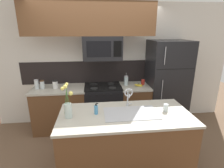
{
  "coord_description": "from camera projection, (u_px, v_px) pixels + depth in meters",
  "views": [
    {
      "loc": [
        -0.2,
        -2.54,
        2.05
      ],
      "look_at": [
        0.12,
        0.27,
        1.16
      ],
      "focal_mm": 28.0,
      "sensor_mm": 36.0,
      "label": 1
    }
  ],
  "objects": [
    {
      "name": "splash_band",
      "position": [
        102.0,
        72.0,
        3.86
      ],
      "size": [
        3.43,
        0.01,
        0.48
      ],
      "primitive_type": "cube",
      "color": "black",
      "rests_on": "rear_partition"
    },
    {
      "name": "back_counter_left",
      "position": [
        61.0,
        109.0,
        3.66
      ],
      "size": [
        1.07,
        0.65,
        0.91
      ],
      "color": "brown",
      "rests_on": "ground"
    },
    {
      "name": "coffee_tin",
      "position": [
        143.0,
        82.0,
        3.74
      ],
      "size": [
        0.08,
        0.08,
        0.11
      ],
      "primitive_type": "cylinder",
      "color": "#B22D23",
      "rests_on": "back_counter_right"
    },
    {
      "name": "banana_bunch",
      "position": [
        139.0,
        85.0,
        3.64
      ],
      "size": [
        0.19,
        0.12,
        0.08
      ],
      "color": "yellow",
      "rests_on": "back_counter_right"
    },
    {
      "name": "island_counter",
      "position": [
        124.0,
        141.0,
        2.6
      ],
      "size": [
        1.86,
        0.89,
        0.91
      ],
      "color": "brown",
      "rests_on": "ground"
    },
    {
      "name": "ground_plane",
      "position": [
        107.0,
        152.0,
        3.04
      ],
      "size": [
        10.0,
        10.0,
        0.0
      ],
      "primitive_type": "plane",
      "color": "brown"
    },
    {
      "name": "storage_jar_tall",
      "position": [
        37.0,
        84.0,
        3.46
      ],
      "size": [
        0.08,
        0.08,
        0.19
      ],
      "color": "silver",
      "rests_on": "back_counter_left"
    },
    {
      "name": "dish_soap_bottle",
      "position": [
        96.0,
        110.0,
        2.43
      ],
      "size": [
        0.06,
        0.05,
        0.16
      ],
      "color": "#4C93C6",
      "rests_on": "island_counter"
    },
    {
      "name": "storage_jar_short",
      "position": [
        55.0,
        84.0,
        3.49
      ],
      "size": [
        0.1,
        0.1,
        0.17
      ],
      "color": "silver",
      "rests_on": "back_counter_left"
    },
    {
      "name": "storage_jar_medium",
      "position": [
        42.0,
        85.0,
        3.47
      ],
      "size": [
        0.08,
        0.08,
        0.17
      ],
      "color": "silver",
      "rests_on": "back_counter_left"
    },
    {
      "name": "stove_range",
      "position": [
        103.0,
        106.0,
        3.76
      ],
      "size": [
        0.76,
        0.64,
        0.93
      ],
      "color": "black",
      "rests_on": "ground"
    },
    {
      "name": "back_counter_right",
      "position": [
        134.0,
        105.0,
        3.83
      ],
      "size": [
        0.62,
        0.65,
        0.91
      ],
      "color": "brown",
      "rests_on": "ground"
    },
    {
      "name": "french_press",
      "position": [
        126.0,
        80.0,
        3.7
      ],
      "size": [
        0.09,
        0.09,
        0.27
      ],
      "color": "silver",
      "rests_on": "back_counter_right"
    },
    {
      "name": "flower_vase",
      "position": [
        68.0,
        108.0,
        2.32
      ],
      "size": [
        0.15,
        0.14,
        0.47
      ],
      "color": "silver",
      "rests_on": "island_counter"
    },
    {
      "name": "sink_faucet",
      "position": [
        128.0,
        95.0,
        2.62
      ],
      "size": [
        0.14,
        0.14,
        0.31
      ],
      "color": "#B7BABF",
      "rests_on": "island_counter"
    },
    {
      "name": "kitchen_sink",
      "position": [
        131.0,
        118.0,
        2.49
      ],
      "size": [
        0.76,
        0.44,
        0.16
      ],
      "color": "#ADAFB5",
      "rests_on": "island_counter"
    },
    {
      "name": "rear_partition",
      "position": [
        115.0,
        64.0,
        3.9
      ],
      "size": [
        5.2,
        0.1,
        2.6
      ],
      "primitive_type": "cube",
      "color": "silver",
      "rests_on": "ground"
    },
    {
      "name": "upper_cabinet_band",
      "position": [
        90.0,
        19.0,
        3.15
      ],
      "size": [
        2.39,
        0.34,
        0.6
      ],
      "primitive_type": "cube",
      "color": "brown"
    },
    {
      "name": "drinking_glass",
      "position": [
        166.0,
        108.0,
        2.53
      ],
      "size": [
        0.07,
        0.07,
        0.11
      ],
      "color": "silver",
      "rests_on": "island_counter"
    },
    {
      "name": "microwave",
      "position": [
        102.0,
        48.0,
        3.36
      ],
      "size": [
        0.74,
        0.4,
        0.45
      ],
      "color": "black"
    },
    {
      "name": "refrigerator",
      "position": [
        166.0,
        84.0,
        3.78
      ],
      "size": [
        0.81,
        0.74,
        1.84
      ],
      "color": "black",
      "rests_on": "ground"
    }
  ]
}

